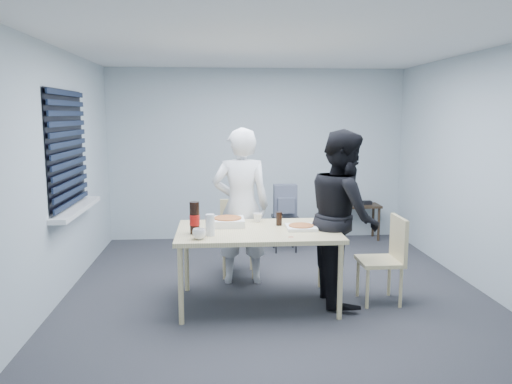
{
  "coord_description": "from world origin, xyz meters",
  "views": [
    {
      "loc": [
        -0.61,
        -5.12,
        1.91
      ],
      "look_at": [
        -0.21,
        0.1,
        1.1
      ],
      "focal_mm": 35.0,
      "sensor_mm": 36.0,
      "label": 1
    }
  ],
  "objects": [
    {
      "name": "room",
      "position": [
        -2.2,
        0.4,
        1.44
      ],
      "size": [
        5.0,
        5.0,
        5.0
      ],
      "color": "#313236",
      "rests_on": "ground"
    },
    {
      "name": "dining_table",
      "position": [
        -0.22,
        -0.28,
        0.72
      ],
      "size": [
        1.6,
        1.01,
        0.78
      ],
      "color": "beige",
      "rests_on": "ground"
    },
    {
      "name": "chair_far",
      "position": [
        -0.38,
        0.77,
        0.51
      ],
      "size": [
        0.42,
        0.42,
        0.89
      ],
      "color": "beige",
      "rests_on": "ground"
    },
    {
      "name": "chair_right",
      "position": [
        1.11,
        -0.32,
        0.51
      ],
      "size": [
        0.42,
        0.42,
        0.89
      ],
      "color": "beige",
      "rests_on": "ground"
    },
    {
      "name": "person_white",
      "position": [
        -0.35,
        0.41,
        0.89
      ],
      "size": [
        0.65,
        0.42,
        1.77
      ],
      "primitive_type": "imported",
      "rotation": [
        0.0,
        0.0,
        3.14
      ],
      "color": "white",
      "rests_on": "ground"
    },
    {
      "name": "person_black",
      "position": [
        0.66,
        -0.23,
        0.89
      ],
      "size": [
        0.47,
        0.86,
        1.77
      ],
      "primitive_type": "imported",
      "rotation": [
        0.0,
        0.0,
        1.57
      ],
      "color": "black",
      "rests_on": "ground"
    },
    {
      "name": "side_table",
      "position": [
        1.47,
        2.28,
        0.46
      ],
      "size": [
        0.81,
        0.36,
        0.54
      ],
      "color": "#37271B",
      "rests_on": "ground"
    },
    {
      "name": "stool",
      "position": [
        0.33,
        1.7,
        0.39
      ],
      "size": [
        0.36,
        0.36,
        0.5
      ],
      "color": "black",
      "rests_on": "ground"
    },
    {
      "name": "backpack",
      "position": [
        0.33,
        1.69,
        0.72
      ],
      "size": [
        0.32,
        0.23,
        0.45
      ],
      "rotation": [
        0.0,
        0.0,
        -0.22
      ],
      "color": "slate",
      "rests_on": "stool"
    },
    {
      "name": "pizza_box_a",
      "position": [
        -0.51,
        -0.07,
        0.82
      ],
      "size": [
        0.34,
        0.34,
        0.08
      ],
      "rotation": [
        0.0,
        0.0,
        0.28
      ],
      "color": "white",
      "rests_on": "dining_table"
    },
    {
      "name": "pizza_box_b",
      "position": [
        0.22,
        -0.3,
        0.8
      ],
      "size": [
        0.29,
        0.29,
        0.04
      ],
      "rotation": [
        0.0,
        0.0,
        0.41
      ],
      "color": "white",
      "rests_on": "dining_table"
    },
    {
      "name": "mug_a",
      "position": [
        -0.79,
        -0.63,
        0.83
      ],
      "size": [
        0.17,
        0.17,
        0.1
      ],
      "primitive_type": "imported",
      "rotation": [
        0.0,
        0.0,
        0.52
      ],
      "color": "white",
      "rests_on": "dining_table"
    },
    {
      "name": "mug_b",
      "position": [
        -0.19,
        0.08,
        0.82
      ],
      "size": [
        0.1,
        0.1,
        0.09
      ],
      "primitive_type": "imported",
      "color": "white",
      "rests_on": "dining_table"
    },
    {
      "name": "cola_glass",
      "position": [
        0.02,
        -0.11,
        0.85
      ],
      "size": [
        0.07,
        0.07,
        0.14
      ],
      "primitive_type": "cylinder",
      "rotation": [
        0.0,
        0.0,
        0.13
      ],
      "color": "black",
      "rests_on": "dining_table"
    },
    {
      "name": "soda_bottle",
      "position": [
        -0.84,
        -0.41,
        0.93
      ],
      "size": [
        0.1,
        0.1,
        0.31
      ],
      "rotation": [
        0.0,
        0.0,
        0.41
      ],
      "color": "black",
      "rests_on": "dining_table"
    },
    {
      "name": "plastic_cups",
      "position": [
        -0.69,
        -0.5,
        0.88
      ],
      "size": [
        0.1,
        0.1,
        0.21
      ],
      "primitive_type": "cylinder",
      "rotation": [
        0.0,
        0.0,
        -0.13
      ],
      "color": "silver",
      "rests_on": "dining_table"
    },
    {
      "name": "rubber_band",
      "position": [
        0.06,
        -0.62,
        0.78
      ],
      "size": [
        0.05,
        0.05,
        0.0
      ],
      "primitive_type": "torus",
      "rotation": [
        0.0,
        0.0,
        0.08
      ],
      "color": "red",
      "rests_on": "dining_table"
    },
    {
      "name": "papers",
      "position": [
        1.32,
        2.29,
        0.54
      ],
      "size": [
        0.31,
        0.37,
        0.01
      ],
      "primitive_type": "cube",
      "rotation": [
        0.0,
        0.0,
        -0.27
      ],
      "color": "white",
      "rests_on": "side_table"
    },
    {
      "name": "black_box",
      "position": [
        1.69,
        2.28,
        0.57
      ],
      "size": [
        0.15,
        0.13,
        0.05
      ],
      "primitive_type": "cube",
      "rotation": [
        0.0,
        0.0,
        -0.34
      ],
      "color": "black",
      "rests_on": "side_table"
    }
  ]
}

